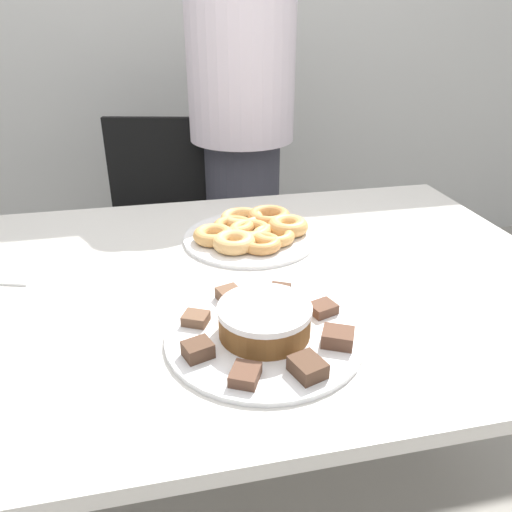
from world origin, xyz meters
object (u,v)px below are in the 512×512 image
Objects in this scene: office_chair_left at (156,243)px; plate_cake at (264,335)px; plate_donuts at (250,238)px; person_standing at (242,125)px; frosted_cake at (265,320)px; napkin at (12,274)px.

plate_cake is at bearing -67.07° from office_chair_left.
office_chair_left is 2.55× the size of plate_donuts.
person_standing reaches higher than office_chair_left.
person_standing is 9.70× the size of frosted_cake.
plate_cake is at bearing -98.69° from person_standing.
frosted_cake reaches higher than napkin.
office_chair_left reaches higher than plate_cake.
plate_cake is 0.44m from plate_donuts.
plate_cake reaches higher than napkin.
office_chair_left is 1.17m from plate_cake.
person_standing is at bearing 81.31° from frosted_cake.
napkin is (-0.51, 0.36, -0.00)m from plate_cake.
napkin is at bearing 144.92° from frosted_cake.
plate_donuts reaches higher than napkin.
office_chair_left reaches higher than frosted_cake.
plate_cake is 0.03m from frosted_cake.
office_chair_left is 1.18m from frosted_cake.
plate_cake and plate_donuts have the same top height.
person_standing reaches higher than frosted_cake.
plate_cake is at bearing -98.11° from plate_donuts.
plate_cake is 2.49× the size of napkin.
person_standing is 11.30× the size of napkin.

